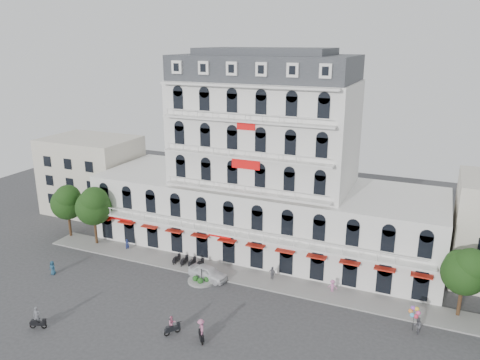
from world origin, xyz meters
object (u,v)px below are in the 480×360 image
balloon_vendor (416,321)px  rider_west (37,319)px  parked_car (208,273)px  rider_center (201,330)px  rider_southwest (172,325)px

balloon_vendor → rider_west: bearing=-157.6°
balloon_vendor → parked_car: bearing=176.5°
rider_center → balloon_vendor: (18.06, 9.30, 0.06)m
rider_west → rider_center: bearing=-5.3°
rider_center → parked_car: bearing=168.1°
rider_southwest → rider_center: rider_center is taller
rider_west → balloon_vendor: balloon_vendor is taller
rider_southwest → rider_center: 3.03m
rider_center → balloon_vendor: size_ratio=0.93×
rider_west → balloon_vendor: size_ratio=0.95×
parked_car → balloon_vendor: size_ratio=1.98×
rider_center → rider_west: bearing=-109.7°
parked_car → rider_southwest: rider_southwest is taller
parked_car → rider_center: (4.77, -10.68, 0.38)m
rider_west → rider_center: size_ratio=1.02×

